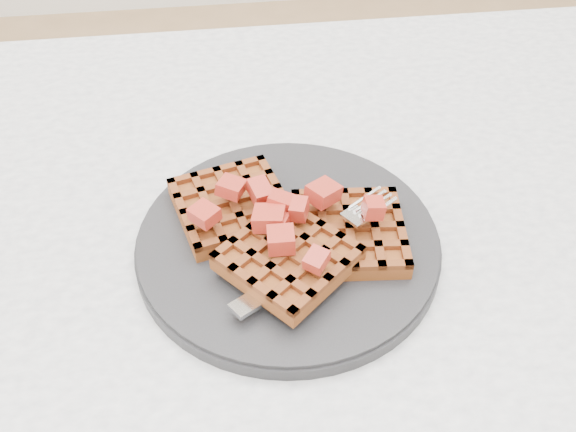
# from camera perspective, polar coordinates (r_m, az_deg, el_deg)

# --- Properties ---
(table) EXTENTS (1.20, 0.80, 0.75)m
(table) POSITION_cam_1_polar(r_m,az_deg,el_deg) (0.67, 10.70, -8.69)
(table) COLOR silver
(table) RESTS_ON ground
(plate) EXTENTS (0.26, 0.26, 0.02)m
(plate) POSITION_cam_1_polar(r_m,az_deg,el_deg) (0.55, 0.00, -2.37)
(plate) COLOR black
(plate) RESTS_ON table
(waffles) EXTENTS (0.20, 0.19, 0.03)m
(waffles) POSITION_cam_1_polar(r_m,az_deg,el_deg) (0.54, 0.07, -1.25)
(waffles) COLOR brown
(waffles) RESTS_ON plate
(strawberry_pile) EXTENTS (0.15, 0.15, 0.02)m
(strawberry_pile) POSITION_cam_1_polar(r_m,az_deg,el_deg) (0.52, -0.00, 1.10)
(strawberry_pile) COLOR maroon
(strawberry_pile) RESTS_ON waffles
(fork) EXTENTS (0.16, 0.12, 0.02)m
(fork) POSITION_cam_1_polar(r_m,az_deg,el_deg) (0.52, 3.48, -3.16)
(fork) COLOR silver
(fork) RESTS_ON plate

